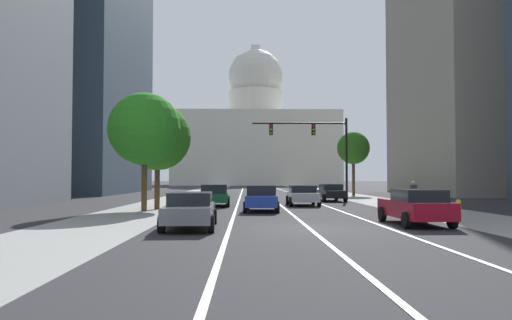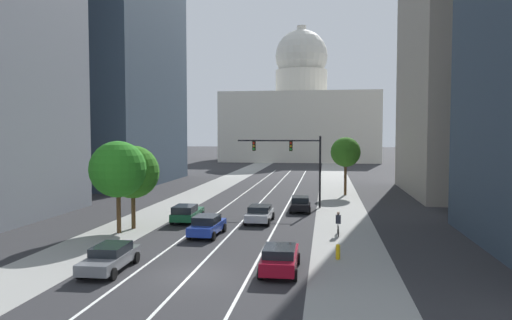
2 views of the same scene
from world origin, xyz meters
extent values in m
plane|color=#2B2B2D|center=(0.00, 40.00, 0.00)|extent=(400.00, 400.00, 0.00)
cube|color=gray|center=(-8.41, 35.00, 0.01)|extent=(4.72, 130.00, 0.01)
cube|color=gray|center=(8.41, 35.00, 0.01)|extent=(4.72, 130.00, 0.01)
cube|color=white|center=(-3.03, 25.00, 0.01)|extent=(0.16, 90.00, 0.01)
cube|color=white|center=(0.00, 25.00, 0.01)|extent=(0.16, 90.00, 0.01)
cube|color=white|center=(3.03, 25.00, 0.01)|extent=(0.16, 90.00, 0.01)
cube|color=beige|center=(0.00, 108.70, 9.03)|extent=(40.91, 28.81, 18.06)
cylinder|color=beige|center=(0.00, 108.70, 21.43)|extent=(14.19, 14.19, 6.73)
sphere|color=beige|center=(0.00, 108.70, 28.74)|extent=(14.35, 14.35, 14.35)
cylinder|color=beige|center=(0.00, 108.70, 35.20)|extent=(2.58, 2.58, 3.59)
cube|color=slate|center=(-4.54, 0.10, 0.61)|extent=(1.89, 4.79, 0.58)
cube|color=black|center=(-4.55, 0.28, 1.14)|extent=(1.67, 2.38, 0.47)
cylinder|color=black|center=(-5.46, 1.68, 0.32)|extent=(0.24, 0.65, 0.64)
cylinder|color=black|center=(-3.73, 1.74, 0.32)|extent=(0.24, 0.65, 0.64)
cylinder|color=black|center=(-5.35, -1.54, 0.32)|extent=(0.24, 0.65, 0.64)
cylinder|color=black|center=(-3.62, -1.48, 0.32)|extent=(0.24, 0.65, 0.64)
cube|color=#1E389E|center=(-1.51, 9.33, 0.63)|extent=(1.92, 4.43, 0.63)
cube|color=black|center=(-1.52, 9.19, 1.22)|extent=(1.69, 2.20, 0.54)
cylinder|color=black|center=(-2.33, 10.85, 0.32)|extent=(0.25, 0.65, 0.64)
cylinder|color=black|center=(-0.58, 10.78, 0.32)|extent=(0.25, 0.65, 0.64)
cylinder|color=black|center=(-2.45, 7.88, 0.32)|extent=(0.25, 0.65, 0.64)
cylinder|color=black|center=(-0.70, 7.81, 0.32)|extent=(0.25, 0.65, 0.64)
cube|color=black|center=(4.54, 21.28, 0.61)|extent=(1.91, 4.76, 0.58)
cube|color=black|center=(4.55, 21.06, 1.15)|extent=(1.67, 2.20, 0.50)
cylinder|color=black|center=(3.62, 22.83, 0.32)|extent=(0.25, 0.65, 0.64)
cylinder|color=black|center=(5.33, 22.90, 0.32)|extent=(0.25, 0.65, 0.64)
cylinder|color=black|center=(3.75, 19.65, 0.32)|extent=(0.25, 0.65, 0.64)
cylinder|color=black|center=(5.46, 19.72, 0.32)|extent=(0.25, 0.65, 0.64)
cube|color=maroon|center=(4.54, 1.31, 0.66)|extent=(1.82, 4.62, 0.68)
cube|color=black|center=(4.55, 0.81, 1.23)|extent=(1.65, 2.18, 0.46)
cylinder|color=black|center=(3.64, 2.86, 0.32)|extent=(0.23, 0.64, 0.64)
cylinder|color=black|center=(5.40, 2.88, 0.32)|extent=(0.23, 0.64, 0.64)
cylinder|color=black|center=(3.68, -0.27, 0.32)|extent=(0.23, 0.64, 0.64)
cylinder|color=black|center=(5.44, -0.25, 0.32)|extent=(0.23, 0.64, 0.64)
cube|color=#14512D|center=(-4.54, 14.57, 0.61)|extent=(1.94, 4.72, 0.58)
cube|color=black|center=(-4.51, 13.66, 1.19)|extent=(1.73, 2.42, 0.57)
cylinder|color=black|center=(-5.49, 16.12, 0.32)|extent=(0.24, 0.65, 0.64)
cylinder|color=black|center=(-3.69, 16.18, 0.32)|extent=(0.24, 0.65, 0.64)
cylinder|color=black|center=(-5.39, 12.95, 0.32)|extent=(0.24, 0.65, 0.64)
cylinder|color=black|center=(-3.59, 13.01, 0.32)|extent=(0.24, 0.65, 0.64)
cube|color=#B2B5BA|center=(1.51, 14.97, 0.61)|extent=(1.91, 4.37, 0.59)
cube|color=black|center=(1.51, 15.07, 1.15)|extent=(1.74, 2.25, 0.49)
cylinder|color=black|center=(0.59, 16.46, 0.32)|extent=(0.23, 0.64, 0.64)
cylinder|color=black|center=(2.46, 16.44, 0.32)|extent=(0.23, 0.64, 0.64)
cylinder|color=black|center=(0.57, 13.50, 0.32)|extent=(0.23, 0.64, 0.64)
cylinder|color=black|center=(2.43, 13.48, 0.32)|extent=(0.23, 0.64, 0.64)
cylinder|color=black|center=(6.35, 23.44, 3.57)|extent=(0.20, 0.20, 7.14)
cylinder|color=black|center=(2.23, 23.44, 6.67)|extent=(8.25, 0.14, 0.14)
cube|color=black|center=(3.47, 23.44, 6.12)|extent=(0.32, 0.28, 0.96)
sphere|color=red|center=(3.47, 23.29, 6.42)|extent=(0.20, 0.20, 0.20)
sphere|color=orange|center=(3.47, 23.29, 6.12)|extent=(0.20, 0.20, 0.20)
sphere|color=green|center=(3.47, 23.29, 5.82)|extent=(0.20, 0.20, 0.20)
cube|color=black|center=(-0.25, 23.44, 6.12)|extent=(0.32, 0.28, 0.96)
sphere|color=red|center=(-0.25, 23.29, 6.42)|extent=(0.20, 0.20, 0.20)
sphere|color=orange|center=(-0.25, 23.29, 6.12)|extent=(0.20, 0.20, 0.20)
sphere|color=green|center=(-0.25, 23.29, 5.82)|extent=(0.20, 0.20, 0.20)
cylinder|color=yellow|center=(7.66, 4.23, 0.35)|extent=(0.26, 0.26, 0.70)
sphere|color=yellow|center=(7.66, 4.23, 0.78)|extent=(0.26, 0.26, 0.26)
cylinder|color=yellow|center=(7.66, 4.07, 0.39)|extent=(0.10, 0.12, 0.10)
cylinder|color=black|center=(7.85, 10.38, 0.33)|extent=(0.07, 0.66, 0.66)
cylinder|color=black|center=(7.82, 11.42, 0.33)|extent=(0.07, 0.66, 0.66)
cube|color=black|center=(7.84, 10.90, 0.55)|extent=(0.08, 1.00, 0.36)
cube|color=#262833|center=(7.84, 10.85, 1.18)|extent=(0.37, 0.29, 0.64)
sphere|color=tan|center=(7.84, 10.92, 1.61)|extent=(0.22, 0.22, 0.22)
cylinder|color=#51381E|center=(9.25, 33.74, 1.96)|extent=(0.32, 0.32, 3.93)
sphere|color=#316D1C|center=(9.25, 33.74, 5.17)|extent=(3.54, 3.54, 3.54)
cylinder|color=#51381E|center=(-8.25, 9.33, 1.64)|extent=(0.32, 0.32, 3.29)
sphere|color=#2A8220|center=(-8.25, 9.33, 4.75)|extent=(4.18, 4.18, 4.18)
cylinder|color=#51381E|center=(-7.82, 11.01, 1.50)|extent=(0.32, 0.32, 2.99)
sphere|color=#2E761B|center=(-7.82, 11.01, 4.42)|extent=(4.08, 4.08, 4.08)
camera|label=1|loc=(-2.38, -18.49, 1.95)|focal=33.90mm
camera|label=2|loc=(6.91, -23.53, 7.38)|focal=33.18mm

